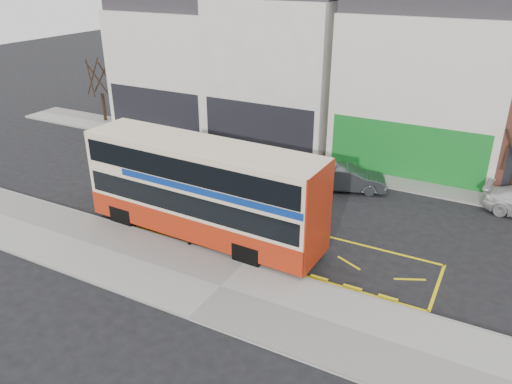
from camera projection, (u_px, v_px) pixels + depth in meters
The scene contains 13 objects.
ground at pixel (251, 259), 20.14m from camera, with size 120.00×120.00×0.00m, color black.
pavement at pixel (220, 287), 18.27m from camera, with size 40.00×4.00×0.15m, color #9B9A93.
kerb at pixel (246, 262), 19.81m from camera, with size 40.00×0.15×0.15m, color gray.
far_pavement at pixel (341, 168), 28.92m from camera, with size 50.00×3.00×0.15m, color #9B9A93.
road_markings at pixel (268, 241), 21.42m from camera, with size 14.00×3.40×0.01m, color yellow, non-canonical shape.
terrace_far_left at pixel (185, 55), 35.89m from camera, with size 8.00×8.01×10.80m.
terrace_left at pixel (286, 57), 32.27m from camera, with size 8.00×8.01×11.80m.
terrace_green_shop at pixel (429, 74), 28.53m from camera, with size 9.00×8.01×11.30m.
double_decker_bus at pixel (203, 189), 20.92m from camera, with size 10.75×2.82×4.26m.
bus_stop_post at pixel (188, 202), 20.06m from camera, with size 0.83×0.15×3.32m.
car_silver at pixel (184, 141), 31.07m from camera, with size 1.77×4.40×1.50m, color #A7A7AC.
car_grey at pixel (347, 178), 26.01m from camera, with size 1.39×3.97×1.31m, color #43484B.
street_tree_left at pixel (99, 68), 35.75m from camera, with size 2.73×2.73×5.90m.
Camera 1 is at (8.26, -15.02, 10.91)m, focal length 35.00 mm.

